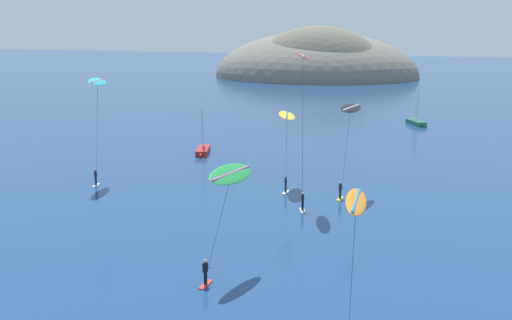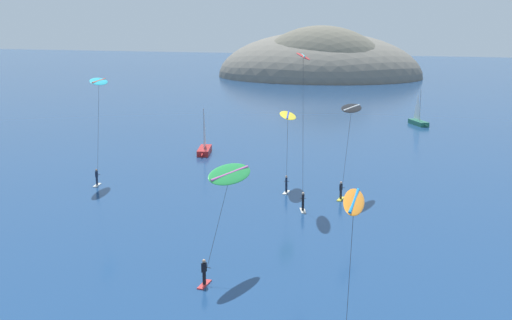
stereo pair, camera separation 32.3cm
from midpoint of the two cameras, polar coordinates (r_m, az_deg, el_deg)
headland_island at (r=193.09m, az=5.31°, el=7.34°), size 61.15×53.60×30.36m
sailboat_near at (r=80.20m, az=-4.88°, el=1.00°), size 2.78×5.92×5.70m
sailboat_far at (r=105.50m, az=14.04°, el=3.37°), size 3.91×5.57×5.70m
kitesurfer_red at (r=57.02m, az=4.01°, el=8.00°), size 2.85×6.47×13.54m
kitesurfer_black at (r=60.59m, az=8.19°, el=3.92°), size 1.94×5.53×8.63m
kitesurfer_green at (r=41.43m, az=-2.63°, el=-1.93°), size 2.28×6.36×7.05m
kitesurfer_orange at (r=33.15m, az=8.55°, el=-4.91°), size 1.52×5.76×7.52m
kitesurfer_yellow at (r=63.26m, az=2.62°, el=3.56°), size 2.96×6.37×7.44m
kitesurfer_cyan at (r=67.03m, az=-14.05°, el=6.05°), size 2.67×5.59×10.63m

